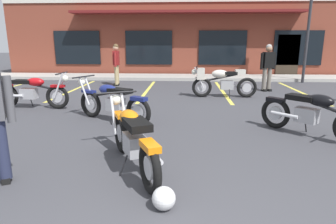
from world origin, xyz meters
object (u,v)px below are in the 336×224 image
person_in_black_shirt (268,65)px  motorcycle_green_cafe_racer (32,91)px  motorcycle_red_sportbike (312,113)px  parking_lot_lamp_post (312,7)px  motorcycle_foreground_classic (132,138)px  motorcycle_blue_standard (112,101)px  motorcycle_black_cruiser (221,81)px  person_in_shorts_foreground (116,62)px  helmet_on_pavement (164,198)px

person_in_black_shirt → motorcycle_green_cafe_racer: bearing=-155.4°
motorcycle_red_sportbike → parking_lot_lamp_post: 8.48m
person_in_black_shirt → motorcycle_foreground_classic: bearing=-118.1°
motorcycle_red_sportbike → motorcycle_blue_standard: 4.11m
motorcycle_black_cruiser → person_in_black_shirt: size_ratio=1.26×
person_in_shorts_foreground → motorcycle_red_sportbike: bearing=-50.5°
motorcycle_red_sportbike → motorcycle_black_cruiser: bearing=107.4°
motorcycle_green_cafe_racer → parking_lot_lamp_post: parking_lot_lamp_post is taller
motorcycle_black_cruiser → motorcycle_blue_standard: bearing=-132.0°
motorcycle_blue_standard → person_in_black_shirt: person_in_black_shirt is taller
parking_lot_lamp_post → motorcycle_black_cruiser: bearing=-138.3°
motorcycle_green_cafe_racer → person_in_black_shirt: person_in_black_shirt is taller
person_in_black_shirt → person_in_shorts_foreground: 5.84m
motorcycle_red_sportbike → motorcycle_green_cafe_racer: (-6.50, 2.05, 0.00)m
person_in_shorts_foreground → parking_lot_lamp_post: 8.36m
motorcycle_foreground_classic → person_in_shorts_foreground: size_ratio=1.17×
motorcycle_red_sportbike → person_in_shorts_foreground: size_ratio=1.00×
motorcycle_foreground_classic → motorcycle_black_cruiser: same height
person_in_black_shirt → helmet_on_pavement: person_in_black_shirt is taller
person_in_black_shirt → person_in_shorts_foreground: same height
person_in_shorts_foreground → parking_lot_lamp_post: parking_lot_lamp_post is taller
motorcycle_foreground_classic → motorcycle_red_sportbike: same height
motorcycle_red_sportbike → helmet_on_pavement: size_ratio=6.47×
motorcycle_red_sportbike → person_in_shorts_foreground: (-5.18, 6.29, 0.49)m
motorcycle_black_cruiser → motorcycle_blue_standard: (-2.78, -3.09, -0.07)m
person_in_black_shirt → parking_lot_lamp_post: parking_lot_lamp_post is taller
parking_lot_lamp_post → motorcycle_blue_standard: bearing=-135.5°
motorcycle_red_sportbike → motorcycle_black_cruiser: 4.15m
motorcycle_foreground_classic → motorcycle_green_cafe_racer: (-3.38, 3.67, 0.00)m
motorcycle_foreground_classic → person_in_black_shirt: 7.84m
parking_lot_lamp_post → motorcycle_red_sportbike: bearing=-110.2°
motorcycle_black_cruiser → motorcycle_blue_standard: size_ratio=1.11×
motorcycle_green_cafe_racer → person_in_shorts_foreground: bearing=72.8°
motorcycle_red_sportbike → motorcycle_green_cafe_racer: bearing=162.5°
motorcycle_blue_standard → motorcycle_foreground_classic: bearing=-70.0°
motorcycle_black_cruiser → person_in_shorts_foreground: (-3.94, 2.34, 0.42)m
motorcycle_green_cafe_racer → person_in_shorts_foreground: size_ratio=1.26×
parking_lot_lamp_post → helmet_on_pavement: bearing=-117.9°
person_in_black_shirt → person_in_shorts_foreground: (-5.75, 1.00, 0.00)m
motorcycle_foreground_classic → motorcycle_blue_standard: (-0.90, 2.48, 0.00)m
parking_lot_lamp_post → motorcycle_green_cafe_racer: bearing=-149.4°
motorcycle_foreground_classic → helmet_on_pavement: bearing=-63.2°
person_in_black_shirt → helmet_on_pavement: (-3.17, -7.92, -0.82)m
motorcycle_blue_standard → motorcycle_green_cafe_racer: size_ratio=0.90×
motorcycle_black_cruiser → motorcycle_green_cafe_racer: size_ratio=1.00×
motorcycle_green_cafe_racer → helmet_on_pavement: 6.10m
motorcycle_black_cruiser → motorcycle_blue_standard: same height
motorcycle_green_cafe_racer → parking_lot_lamp_post: (9.27, 5.49, 2.70)m
motorcycle_foreground_classic → parking_lot_lamp_post: size_ratio=0.40×
motorcycle_black_cruiser → parking_lot_lamp_post: (4.02, 3.58, 2.63)m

